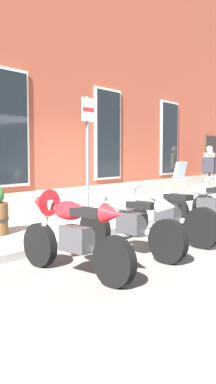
{
  "coord_description": "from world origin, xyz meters",
  "views": [
    {
      "loc": [
        -8.46,
        -4.73,
        1.53
      ],
      "look_at": [
        -0.52,
        0.85,
        0.72
      ],
      "focal_mm": 41.82,
      "sensor_mm": 36.0,
      "label": 1
    }
  ],
  "objects": [
    {
      "name": "motorcycle_grey_naked",
      "position": [
        -1.53,
        -1.07,
        0.49
      ],
      "size": [
        0.69,
        2.21,
        0.99
      ],
      "color": "black",
      "rests_on": "ground_plane"
    },
    {
      "name": "motorcycle_red_sport",
      "position": [
        -4.16,
        -1.12,
        0.58
      ],
      "size": [
        0.63,
        1.98,
        1.07
      ],
      "color": "black",
      "rests_on": "ground_plane"
    },
    {
      "name": "parking_sign",
      "position": [
        -1.63,
        0.54,
        1.74
      ],
      "size": [
        0.36,
        0.07,
        2.5
      ],
      "color": "#4C4C51",
      "rests_on": "sidewalk"
    },
    {
      "name": "ground_plane",
      "position": [
        0.0,
        0.0,
        0.0
      ],
      "size": [
        140.0,
        140.0,
        0.0
      ],
      "primitive_type": "plane",
      "color": "#565451"
    },
    {
      "name": "sidewalk",
      "position": [
        0.0,
        1.27,
        0.06
      ],
      "size": [
        32.03,
        2.54,
        0.13
      ],
      "primitive_type": "cube",
      "color": "gray",
      "rests_on": "ground_plane"
    },
    {
      "name": "motorcycle_white_sport",
      "position": [
        -2.77,
        -1.04,
        0.56
      ],
      "size": [
        0.69,
        2.13,
        1.03
      ],
      "color": "black",
      "rests_on": "ground_plane"
    },
    {
      "name": "motorcycle_silver_touring",
      "position": [
        -0.05,
        -1.35,
        0.57
      ],
      "size": [
        0.7,
        2.18,
        1.38
      ],
      "color": "black",
      "rests_on": "ground_plane"
    },
    {
      "name": "pedestrian_dark_jacket",
      "position": [
        6.53,
        1.4,
        1.0
      ],
      "size": [
        0.22,
        0.59,
        1.56
      ],
      "color": "#38332D",
      "rests_on": "sidewalk"
    },
    {
      "name": "pedestrian_tan_coat",
      "position": [
        7.35,
        1.76,
        1.1
      ],
      "size": [
        0.65,
        0.31,
        1.72
      ],
      "color": "#2D3351",
      "rests_on": "sidewalk"
    }
  ]
}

